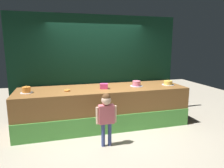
% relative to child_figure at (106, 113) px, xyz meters
% --- Properties ---
extents(ground_plane, '(12.00, 12.00, 0.00)m').
position_rel_child_figure_xyz_m(ground_plane, '(0.19, 0.51, -0.69)').
color(ground_plane, '#ADA38E').
extents(stage_platform, '(4.03, 1.17, 0.94)m').
position_rel_child_figure_xyz_m(stage_platform, '(0.19, 1.08, -0.22)').
color(stage_platform, brown).
rests_on(stage_platform, ground_plane).
extents(curtain_backdrop, '(4.44, 0.08, 2.73)m').
position_rel_child_figure_xyz_m(curtain_backdrop, '(0.19, 1.76, 0.68)').
color(curtain_backdrop, black).
rests_on(curtain_backdrop, ground_plane).
extents(child_figure, '(0.41, 0.19, 1.06)m').
position_rel_child_figure_xyz_m(child_figure, '(0.00, 0.00, 0.00)').
color(child_figure, '#3F4C8C').
rests_on(child_figure, ground_plane).
extents(pink_box, '(0.21, 0.18, 0.12)m').
position_rel_child_figure_xyz_m(pink_box, '(0.19, 0.98, 0.31)').
color(pink_box, '#EF4385').
rests_on(pink_box, stage_platform).
extents(donut, '(0.13, 0.13, 0.04)m').
position_rel_child_figure_xyz_m(donut, '(-0.67, 0.93, 0.27)').
color(donut, orange).
rests_on(donut, stage_platform).
extents(cake_left, '(0.26, 0.26, 0.19)m').
position_rel_child_figure_xyz_m(cake_left, '(-1.53, 1.00, 0.31)').
color(cake_left, silver).
rests_on(cake_left, stage_platform).
extents(cake_center, '(0.32, 0.32, 0.13)m').
position_rel_child_figure_xyz_m(cake_center, '(1.04, 1.04, 0.31)').
color(cake_center, silver).
rests_on(cake_center, stage_platform).
extents(cake_right, '(0.32, 0.32, 0.15)m').
position_rel_child_figure_xyz_m(cake_right, '(1.90, 0.99, 0.30)').
color(cake_right, silver).
rests_on(cake_right, stage_platform).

